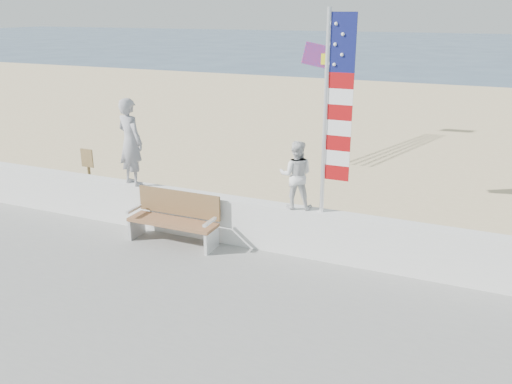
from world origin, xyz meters
TOP-DOWN VIEW (x-y plane):
  - ground at (0.00, 0.00)m, footprint 220.00×220.00m
  - sand at (0.00, 9.00)m, footprint 90.00×40.00m
  - seawall at (0.00, 2.00)m, footprint 30.00×0.35m
  - adult at (-2.68, 2.00)m, footprint 0.76×0.62m
  - child at (0.90, 2.00)m, footprint 0.71×0.62m
  - bench at (-1.42, 1.55)m, footprint 1.80×0.57m
  - flag at (1.53, 2.00)m, footprint 0.50×0.08m
  - parafoil_kite at (0.43, 5.02)m, footprint 0.95×0.52m
  - sign at (-4.30, 2.54)m, footprint 0.32×0.07m

SIDE VIEW (x-z plane):
  - ground at x=0.00m, z-range 0.00..0.00m
  - sand at x=0.00m, z-range 0.00..0.08m
  - seawall at x=0.00m, z-range 0.18..1.08m
  - bench at x=-1.42m, z-range 0.19..1.19m
  - sign at x=-4.30m, z-range 0.21..1.67m
  - child at x=0.90m, z-range 1.08..2.34m
  - adult at x=-2.68m, z-range 1.08..2.87m
  - flag at x=1.53m, z-range 1.24..4.74m
  - parafoil_kite at x=0.43m, z-range 3.22..3.86m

